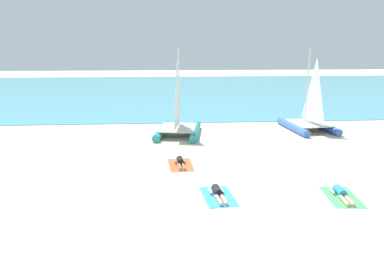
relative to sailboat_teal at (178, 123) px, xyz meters
The scene contains 10 objects.
ground_plane 1.72m from the sailboat_teal, 64.26° to the left, with size 120.00×120.00×0.00m, color beige.
ocean_water 23.46m from the sailboat_teal, 88.39° to the left, with size 120.00×40.00×0.05m, color #4C9EB7.
sailboat_teal is the anchor object (origin of this frame).
sailboat_blue 8.75m from the sailboat_teal, ahead, with size 3.02×4.35×5.36m.
towel_left 5.77m from the sailboat_teal, 90.56° to the right, with size 1.10×1.90×0.01m, color #EA5933.
sunbather_left 5.69m from the sailboat_teal, 90.62° to the right, with size 0.57×1.57×0.30m.
towel_middle 9.45m from the sailboat_teal, 82.59° to the right, with size 1.10×1.90×0.01m, color #338CD8.
sunbather_middle 9.38m from the sailboat_teal, 82.58° to the right, with size 0.58×1.57×0.30m.
towel_right 11.33m from the sailboat_teal, 59.20° to the right, with size 1.10×1.90×0.01m, color #4CB266.
sunbather_right 11.27m from the sailboat_teal, 59.00° to the right, with size 0.58×1.57×0.30m.
Camera 1 is at (-1.25, -12.63, 5.45)m, focal length 32.52 mm.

